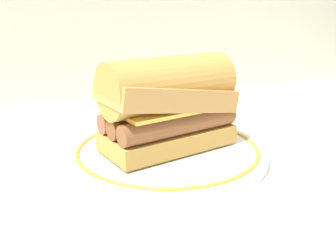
# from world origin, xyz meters

# --- Properties ---
(ground_plane) EXTENTS (1.50, 1.50, 0.00)m
(ground_plane) POSITION_xyz_m (0.00, 0.00, 0.00)
(ground_plane) COLOR white
(plate) EXTENTS (0.28, 0.28, 0.01)m
(plate) POSITION_xyz_m (0.03, 0.01, 0.01)
(plate) COLOR white
(plate) RESTS_ON ground_plane
(sausage_sandwich) EXTENTS (0.20, 0.13, 0.13)m
(sausage_sandwich) POSITION_xyz_m (0.03, 0.01, 0.08)
(sausage_sandwich) COLOR gold
(sausage_sandwich) RESTS_ON plate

